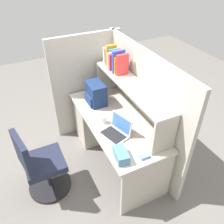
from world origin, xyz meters
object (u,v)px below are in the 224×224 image
computer_mouse (145,156)px  tissue_box (121,155)px  paper_cup (103,120)px  laptop (117,131)px  snack_canister (95,90)px  backpack (96,94)px  office_chair (41,168)px

computer_mouse → tissue_box: 0.24m
tissue_box → paper_cup: bearing=-177.5°
laptop → snack_canister: size_ratio=3.21×
backpack → snack_canister: backpack is taller
paper_cup → tissue_box: size_ratio=0.42×
computer_mouse → tissue_box: (-0.10, -0.22, 0.03)m
laptop → tissue_box: 0.37m
laptop → computer_mouse: (0.44, 0.10, -0.03)m
tissue_box → laptop: bearing=169.3°
laptop → computer_mouse: 0.46m
computer_mouse → snack_canister: size_ratio=0.91×
laptop → tissue_box: size_ratio=1.67×
laptop → backpack: bearing=177.3°
tissue_box → office_chair: size_ratio=0.24×
computer_mouse → paper_cup: bearing=-166.1°
office_chair → tissue_box: bearing=-136.6°
paper_cup → snack_canister: bearing=166.1°
snack_canister → backpack: bearing=-18.3°
laptop → paper_cup: bearing=-167.6°
laptop → computer_mouse: bearing=12.5°
tissue_box → office_chair: bearing=-116.5°
snack_canister → office_chair: office_chair is taller
tissue_box → computer_mouse: bearing=75.6°
tissue_box → snack_canister: snack_canister is taller
computer_mouse → snack_canister: (-1.37, 0.01, 0.04)m
laptop → computer_mouse: size_ratio=3.54×
computer_mouse → paper_cup: 0.72m
computer_mouse → tissue_box: tissue_box is taller
laptop → office_chair: laptop is taller
computer_mouse → paper_cup: (-0.70, -0.15, 0.03)m
paper_cup → tissue_box: (0.60, -0.07, 0.00)m
laptop → paper_cup: 0.26m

